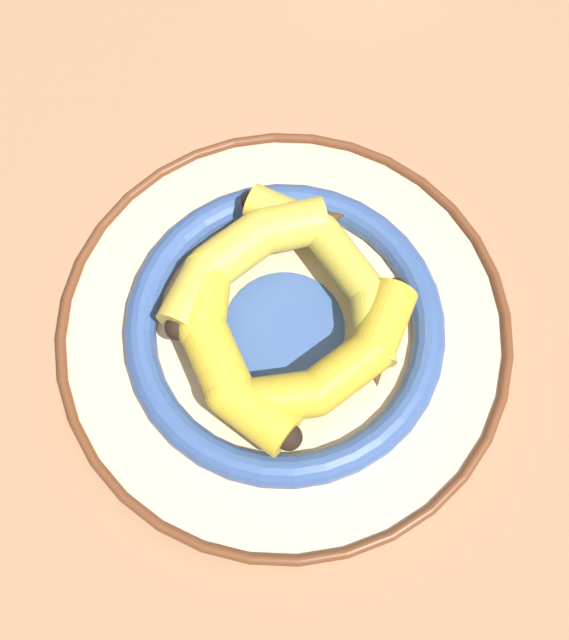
% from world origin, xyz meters
% --- Properties ---
extents(ground_plane, '(2.80, 2.80, 0.00)m').
position_xyz_m(ground_plane, '(0.00, 0.00, 0.00)').
color(ground_plane, '#A87A56').
extents(decorative_bowl, '(0.39, 0.39, 0.04)m').
position_xyz_m(decorative_bowl, '(0.04, -0.01, 0.02)').
color(decorative_bowl, beige).
rests_on(decorative_bowl, ground_plane).
extents(banana_a, '(0.12, 0.16, 0.04)m').
position_xyz_m(banana_a, '(-0.01, 0.02, 0.06)').
color(banana_a, yellow).
rests_on(banana_a, decorative_bowl).
extents(banana_b, '(0.14, 0.15, 0.04)m').
position_xyz_m(banana_b, '(0.00, -0.06, 0.06)').
color(banana_b, yellow).
rests_on(banana_b, decorative_bowl).
extents(banana_c, '(0.13, 0.16, 0.04)m').
position_xyz_m(banana_c, '(0.09, -0.04, 0.05)').
color(banana_c, gold).
rests_on(banana_c, decorative_bowl).
extents(banana_d, '(0.17, 0.14, 0.03)m').
position_xyz_m(banana_d, '(0.06, 0.04, 0.05)').
color(banana_d, gold).
rests_on(banana_d, decorative_bowl).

